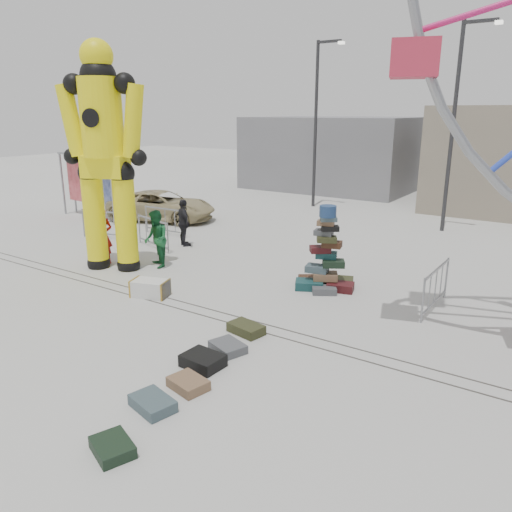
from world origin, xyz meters
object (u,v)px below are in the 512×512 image
Objects in this scene: suitcase_tower at (325,265)px; barricade_wheel_front at (435,289)px; pedestrian_red at (103,235)px; lamp_post_left at (318,117)px; crash_test_dummy at (104,150)px; parked_suv at (162,206)px; steamer_trunk at (150,288)px; lamp_post_right at (456,118)px; banner_scaffold at (90,170)px; barricade_dummy_b at (165,221)px; pedestrian_black at (184,223)px; pedestrian_green at (156,239)px; barricade_dummy_c at (153,233)px; barricade_dummy_a at (105,225)px.

barricade_wheel_front is (2.97, 0.05, -0.10)m from suitcase_tower.
barricade_wheel_front is at bearing -11.96° from pedestrian_red.
lamp_post_left is 1.15× the size of crash_test_dummy.
suitcase_tower reaches higher than parked_suv.
pedestrian_red is (-3.42, 1.35, 0.70)m from steamer_trunk.
lamp_post_left is (-7.00, 2.00, 0.00)m from lamp_post_right.
crash_test_dummy is 1.70× the size of banner_scaffold.
suitcase_tower is at bearing 23.95° from steamer_trunk.
banner_scaffold is at bearing 81.96° from barricade_wheel_front.
parked_suv is (-6.52, 7.26, 0.44)m from steamer_trunk.
barricade_dummy_b is 2.83m from parked_suv.
pedestrian_black is (0.70, 3.09, -0.07)m from pedestrian_red.
lamp_post_right reaches higher than pedestrian_red.
suitcase_tower is at bearing 47.23° from pedestrian_green.
barricade_dummy_c is (1.03, -1.71, 0.00)m from barricade_dummy_b.
lamp_post_right is 8.39× the size of steamer_trunk.
parked_suv is at bearing 83.27° from barricade_dummy_a.
crash_test_dummy is at bearing -123.91° from lamp_post_right.
lamp_post_right is at bearing 34.54° from barricade_dummy_b.
pedestrian_red is 0.39× the size of parked_suv.
parked_suv is (-4.16, -6.89, -3.82)m from lamp_post_left.
barricade_dummy_a is at bearing -164.48° from barricade_dummy_c.
parked_suv is (-11.16, -4.89, -3.82)m from lamp_post_right.
suitcase_tower is at bearing -17.56° from barricade_dummy_a.
suitcase_tower reaches higher than pedestrian_red.
barricade_dummy_a is (-10.61, -8.57, -3.93)m from lamp_post_right.
barricade_dummy_a is at bearing -108.86° from lamp_post_left.
pedestrian_black is 0.36× the size of parked_suv.
parked_suv is at bearing 145.25° from barricade_dummy_c.
suitcase_tower reaches higher than pedestrian_green.
suitcase_tower is at bearing -129.98° from parked_suv.
lamp_post_right reaches higher than barricade_wheel_front.
banner_scaffold is at bearing 145.14° from suitcase_tower.
pedestrian_green is (-8.25, -1.22, 0.36)m from barricade_wheel_front.
barricade_dummy_a is (3.52, -2.30, -1.64)m from banner_scaffold.
barricade_dummy_a is at bearing 45.42° from pedestrian_black.
crash_test_dummy is 4.03× the size of pedestrian_black.
pedestrian_green is 0.38× the size of parked_suv.
barricade_dummy_c is at bearing 153.45° from suitcase_tower.
barricade_wheel_front is 13.67m from parked_suv.
barricade_dummy_b is (-9.11, -6.84, -3.93)m from lamp_post_right.
pedestrian_black is (-9.26, 1.20, 0.31)m from barricade_wheel_front.
pedestrian_red is (6.07, -4.52, -1.26)m from banner_scaffold.
barricade_dummy_c is 1.10× the size of pedestrian_green.
pedestrian_green is at bearing 99.75° from barricade_wheel_front.
suitcase_tower is 1.17× the size of barricade_wheel_front.
pedestrian_red is 3.17m from pedestrian_black.
barricade_dummy_c is at bearing 67.78° from pedestrian_red.
crash_test_dummy reaches higher than banner_scaffold.
pedestrian_red reaches higher than steamer_trunk.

